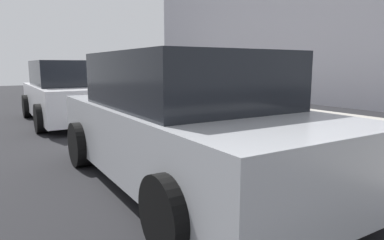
# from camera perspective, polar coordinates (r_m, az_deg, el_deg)

# --- Properties ---
(ground_plane) EXTENTS (40.00, 40.00, 0.00)m
(ground_plane) POSITION_cam_1_polar(r_m,az_deg,el_deg) (8.66, -7.71, -0.60)
(ground_plane) COLOR black
(sidewalk_curb) EXTENTS (18.00, 5.00, 0.14)m
(sidewalk_curb) POSITION_cam_1_polar(r_m,az_deg,el_deg) (9.97, 5.35, 1.12)
(sidewalk_curb) COLOR #ADA89E
(sidewalk_curb) RESTS_ON ground_plane
(suitcase_black_0) EXTENTS (0.44, 0.23, 1.02)m
(suitcase_black_0) POSITION_cam_1_polar(r_m,az_deg,el_deg) (5.88, 14.62, -0.27)
(suitcase_black_0) COLOR black
(suitcase_black_0) RESTS_ON sidewalk_curb
(suitcase_maroon_1) EXTENTS (0.46, 0.19, 0.76)m
(suitcase_maroon_1) POSITION_cam_1_polar(r_m,az_deg,el_deg) (6.28, 10.63, -0.67)
(suitcase_maroon_1) COLOR maroon
(suitcase_maroon_1) RESTS_ON sidewalk_curb
(suitcase_teal_2) EXTENTS (0.40, 0.23, 0.77)m
(suitcase_teal_2) POSITION_cam_1_polar(r_m,az_deg,el_deg) (6.66, 7.39, 0.80)
(suitcase_teal_2) COLOR #0F606B
(suitcase_teal_2) RESTS_ON sidewalk_curb
(suitcase_navy_3) EXTENTS (0.41, 0.27, 0.88)m
(suitcase_navy_3) POSITION_cam_1_polar(r_m,az_deg,el_deg) (7.11, 5.08, 0.81)
(suitcase_navy_3) COLOR navy
(suitcase_navy_3) RESTS_ON sidewalk_curb
(suitcase_silver_4) EXTENTS (0.36, 0.26, 0.57)m
(suitcase_silver_4) POSITION_cam_1_polar(r_m,az_deg,el_deg) (7.47, 2.29, 1.02)
(suitcase_silver_4) COLOR #9EA0A8
(suitcase_silver_4) RESTS_ON sidewalk_curb
(suitcase_red_5) EXTENTS (0.44, 0.25, 0.92)m
(suitcase_red_5) POSITION_cam_1_polar(r_m,az_deg,el_deg) (7.87, -0.03, 1.92)
(suitcase_red_5) COLOR red
(suitcase_red_5) RESTS_ON sidewalk_curb
(fire_hydrant) EXTENTS (0.39, 0.21, 0.81)m
(fire_hydrant) POSITION_cam_1_polar(r_m,az_deg,el_deg) (8.56, -2.69, 3.18)
(fire_hydrant) COLOR #D89E0C
(fire_hydrant) RESTS_ON sidewalk_curb
(bollard_post) EXTENTS (0.15, 0.15, 0.89)m
(bollard_post) POSITION_cam_1_polar(r_m,az_deg,el_deg) (8.95, -5.27, 3.53)
(bollard_post) COLOR brown
(bollard_post) RESTS_ON sidewalk_curb
(parked_car_silver_0) EXTENTS (4.48, 2.24, 1.60)m
(parked_car_silver_0) POSITION_cam_1_polar(r_m,az_deg,el_deg) (4.21, -1.12, -0.44)
(parked_car_silver_0) COLOR #B2B5BA
(parked_car_silver_0) RESTS_ON ground_plane
(parked_car_white_1) EXTENTS (4.28, 2.14, 1.56)m
(parked_car_white_1) POSITION_cam_1_polar(r_m,az_deg,el_deg) (9.40, -19.65, 4.21)
(parked_car_white_1) COLOR silver
(parked_car_white_1) RESTS_ON ground_plane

